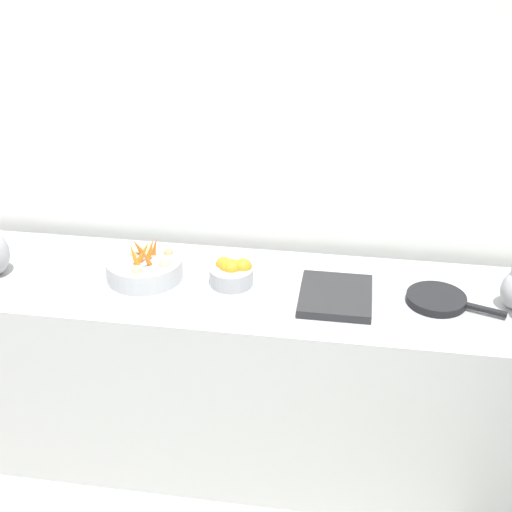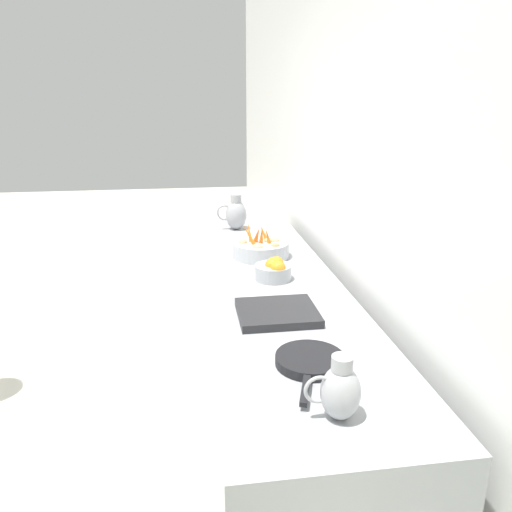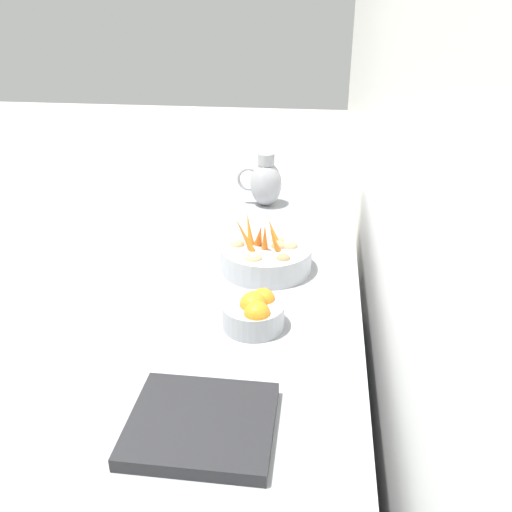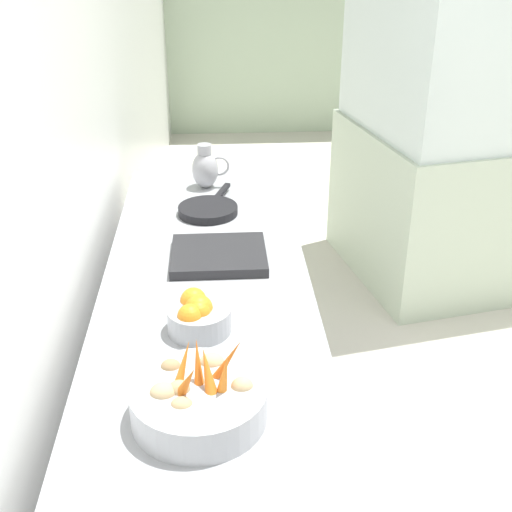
{
  "view_description": "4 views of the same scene",
  "coord_description": "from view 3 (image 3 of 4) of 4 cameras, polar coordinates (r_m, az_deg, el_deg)",
  "views": [
    {
      "loc": [
        1.05,
        0.56,
        2.48
      ],
      "look_at": [
        -1.47,
        0.16,
        1.1
      ],
      "focal_mm": 48.62,
      "sensor_mm": 36.0,
      "label": 1
    },
    {
      "loc": [
        -1.07,
        2.43,
        1.84
      ],
      "look_at": [
        -1.42,
        0.02,
        1.06
      ],
      "focal_mm": 34.62,
      "sensor_mm": 36.0,
      "label": 2
    },
    {
      "loc": [
        -1.69,
        1.47,
        1.88
      ],
      "look_at": [
        -1.48,
        -0.18,
        1.07
      ],
      "focal_mm": 38.51,
      "sensor_mm": 36.0,
      "label": 3
    },
    {
      "loc": [
        -1.44,
        -1.63,
        2.05
      ],
      "look_at": [
        -1.33,
        0.12,
        1.14
      ],
      "focal_mm": 46.71,
      "sensor_mm": 36.0,
      "label": 4
    }
  ],
  "objects": [
    {
      "name": "vegetable_colander",
      "position": [
        2.02,
        1.02,
        -0.04
      ],
      "size": [
        0.34,
        0.34,
        0.21
      ],
      "color": "#ADAFB5",
      "rests_on": "prep_counter"
    },
    {
      "name": "orange_bowl",
      "position": [
        1.68,
        -0.17,
        -5.75
      ],
      "size": [
        0.19,
        0.19,
        0.12
      ],
      "color": "#9EA0A5",
      "rests_on": "prep_counter"
    },
    {
      "name": "prep_counter",
      "position": [
        2.01,
        -0.76,
        -18.35
      ],
      "size": [
        0.71,
        2.82,
        0.94
      ],
      "primitive_type": "cube",
      "color": "#9EA0A5",
      "rests_on": "ground_plane"
    },
    {
      "name": "tile_wall_left",
      "position": [
        1.03,
        21.22,
        2.75
      ],
      "size": [
        0.1,
        9.32,
        3.0
      ],
      "primitive_type": "cube",
      "color": "white",
      "rests_on": "ground_plane"
    },
    {
      "name": "counter_sink_basin",
      "position": [
        1.36,
        -5.68,
        -16.99
      ],
      "size": [
        0.34,
        0.3,
        0.04
      ],
      "primitive_type": "cube",
      "color": "#232326",
      "rests_on": "prep_counter"
    },
    {
      "name": "metal_pitcher_tall",
      "position": [
        2.62,
        0.97,
        7.68
      ],
      "size": [
        0.21,
        0.15,
        0.25
      ],
      "color": "#939399",
      "rests_on": "prep_counter"
    }
  ]
}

